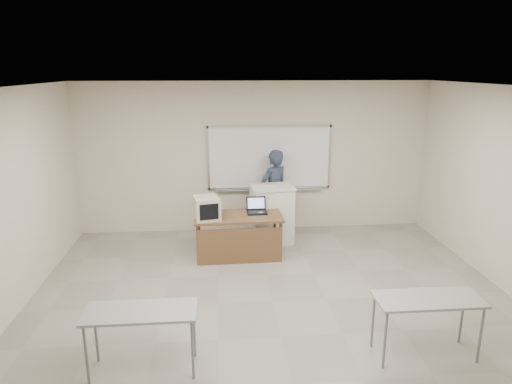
{
  "coord_description": "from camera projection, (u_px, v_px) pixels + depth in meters",
  "views": [
    {
      "loc": [
        -0.74,
        -4.96,
        3.24
      ],
      "look_at": [
        -0.12,
        2.2,
        1.28
      ],
      "focal_mm": 32.0,
      "sensor_mm": 36.0,
      "label": 1
    }
  ],
  "objects": [
    {
      "name": "floor",
      "position": [
        281.0,
        337.0,
        5.68
      ],
      "size": [
        7.0,
        8.0,
        0.01
      ],
      "primitive_type": "cube",
      "color": "gray",
      "rests_on": "ground"
    },
    {
      "name": "whiteboard",
      "position": [
        269.0,
        159.0,
        9.13
      ],
      "size": [
        2.48,
        0.1,
        1.31
      ],
      "color": "white",
      "rests_on": "floor"
    },
    {
      "name": "student_desks",
      "position": [
        302.0,
        356.0,
        4.21
      ],
      "size": [
        4.4,
        2.2,
        0.73
      ],
      "color": "gray",
      "rests_on": "floor"
    },
    {
      "name": "instructor_desk",
      "position": [
        239.0,
        228.0,
        7.89
      ],
      "size": [
        1.52,
        0.76,
        0.75
      ],
      "rotation": [
        0.0,
        0.0,
        0.02
      ],
      "color": "brown",
      "rests_on": "floor"
    },
    {
      "name": "podium",
      "position": [
        272.0,
        214.0,
        8.63
      ],
      "size": [
        0.79,
        0.57,
        1.11
      ],
      "rotation": [
        0.0,
        0.0,
        0.14
      ],
      "color": "silver",
      "rests_on": "floor"
    },
    {
      "name": "crt_monitor",
      "position": [
        206.0,
        208.0,
        7.74
      ],
      "size": [
        0.42,
        0.47,
        0.4
      ],
      "rotation": [
        0.0,
        0.0,
        0.21
      ],
      "color": "beige",
      "rests_on": "instructor_desk"
    },
    {
      "name": "laptop",
      "position": [
        257.0,
        209.0,
        8.11
      ],
      "size": [
        0.35,
        0.32,
        0.26
      ],
      "rotation": [
        0.0,
        0.0,
        0.03
      ],
      "color": "black",
      "rests_on": "instructor_desk"
    },
    {
      "name": "mouse",
      "position": [
        261.0,
        213.0,
        8.03
      ],
      "size": [
        0.11,
        0.09,
        0.04
      ],
      "primitive_type": "ellipsoid",
      "rotation": [
        0.0,
        0.0,
        -0.37
      ],
      "color": "#A5A7AD",
      "rests_on": "instructor_desk"
    },
    {
      "name": "keyboard",
      "position": [
        264.0,
        185.0,
        8.55
      ],
      "size": [
        0.46,
        0.19,
        0.02
      ],
      "primitive_type": "cube",
      "rotation": [
        0.0,
        0.0,
        -0.1
      ],
      "color": "beige",
      "rests_on": "podium"
    },
    {
      "name": "presenter",
      "position": [
        274.0,
        192.0,
        9.05
      ],
      "size": [
        0.74,
        0.68,
        1.7
      ],
      "primitive_type": "imported",
      "rotation": [
        0.0,
        0.0,
        3.72
      ],
      "color": "black",
      "rests_on": "floor"
    }
  ]
}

